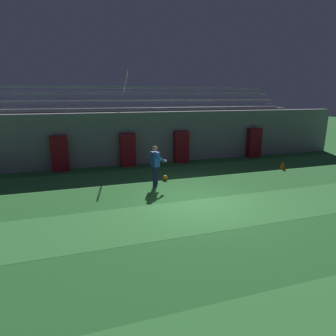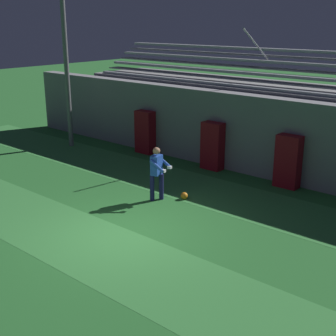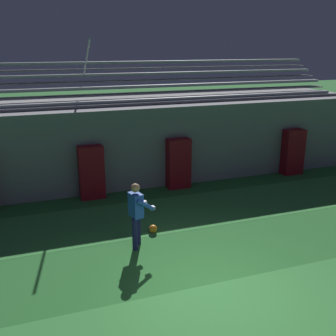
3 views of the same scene
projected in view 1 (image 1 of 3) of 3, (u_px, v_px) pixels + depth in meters
ground_plane at (199, 202)px, 9.97m from camera, size 80.00×80.00×0.00m
turf_stripe_mid at (212, 213)px, 9.01m from camera, size 28.00×2.48×0.01m
turf_stripe_far at (166, 173)px, 13.60m from camera, size 28.00×2.48×0.01m
back_wall at (153, 137)px, 15.63m from camera, size 24.00×0.60×2.80m
padding_pillar_gate_left at (128, 150)px, 14.81m from camera, size 0.80×0.44×1.75m
padding_pillar_gate_right at (181, 147)px, 15.69m from camera, size 0.80×0.44×1.75m
padding_pillar_far_left at (60, 154)px, 13.83m from camera, size 0.80×0.44×1.75m
padding_pillar_far_right at (254, 143)px, 17.06m from camera, size 0.80×0.44×1.75m
bleacher_stand at (145, 131)px, 17.44m from camera, size 18.00×3.35×5.03m
goalkeeper at (156, 163)px, 11.58m from camera, size 0.61×0.67×1.67m
soccer_ball at (165, 178)px, 12.50m from camera, size 0.22×0.22×0.22m
traffic_cone at (283, 165)px, 14.35m from camera, size 0.30×0.30×0.42m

